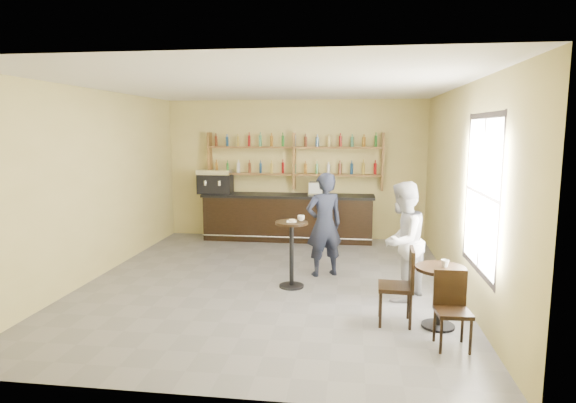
# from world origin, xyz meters

# --- Properties ---
(floor) EXTENTS (7.00, 7.00, 0.00)m
(floor) POSITION_xyz_m (0.00, 0.00, 0.00)
(floor) COLOR slate
(floor) RESTS_ON ground
(ceiling) EXTENTS (7.00, 7.00, 0.00)m
(ceiling) POSITION_xyz_m (0.00, 0.00, 3.20)
(ceiling) COLOR white
(ceiling) RESTS_ON wall_back
(wall_back) EXTENTS (7.00, 0.00, 7.00)m
(wall_back) POSITION_xyz_m (0.00, 3.50, 1.60)
(wall_back) COLOR tan
(wall_back) RESTS_ON floor
(wall_front) EXTENTS (7.00, 0.00, 7.00)m
(wall_front) POSITION_xyz_m (0.00, -3.50, 1.60)
(wall_front) COLOR tan
(wall_front) RESTS_ON floor
(wall_left) EXTENTS (0.00, 7.00, 7.00)m
(wall_left) POSITION_xyz_m (-3.00, 0.00, 1.60)
(wall_left) COLOR tan
(wall_left) RESTS_ON floor
(wall_right) EXTENTS (0.00, 7.00, 7.00)m
(wall_right) POSITION_xyz_m (3.00, 0.00, 1.60)
(wall_right) COLOR tan
(wall_right) RESTS_ON floor
(window_pane) EXTENTS (0.00, 2.00, 2.00)m
(window_pane) POSITION_xyz_m (2.99, -1.20, 1.70)
(window_pane) COLOR white
(window_pane) RESTS_ON wall_right
(window_frame) EXTENTS (0.04, 1.70, 2.10)m
(window_frame) POSITION_xyz_m (2.99, -1.20, 1.70)
(window_frame) COLOR black
(window_frame) RESTS_ON wall_right
(shelf_unit) EXTENTS (4.00, 0.26, 1.40)m
(shelf_unit) POSITION_xyz_m (0.00, 3.37, 1.81)
(shelf_unit) COLOR brown
(shelf_unit) RESTS_ON wall_back
(liquor_bottles) EXTENTS (3.68, 0.10, 1.00)m
(liquor_bottles) POSITION_xyz_m (0.00, 3.37, 1.98)
(liquor_bottles) COLOR #8C5919
(liquor_bottles) RESTS_ON shelf_unit
(bar_counter) EXTENTS (3.91, 0.76, 1.06)m
(bar_counter) POSITION_xyz_m (-0.12, 3.15, 0.53)
(bar_counter) COLOR black
(bar_counter) RESTS_ON floor
(espresso_machine) EXTENTS (0.79, 0.53, 0.55)m
(espresso_machine) POSITION_xyz_m (-1.82, 3.15, 1.33)
(espresso_machine) COLOR black
(espresso_machine) RESTS_ON bar_counter
(pastry_case) EXTENTS (0.54, 0.46, 0.29)m
(pastry_case) POSITION_xyz_m (0.61, 3.15, 1.20)
(pastry_case) COLOR silver
(pastry_case) RESTS_ON bar_counter
(pedestal_table) EXTENTS (0.54, 0.54, 1.08)m
(pedestal_table) POSITION_xyz_m (0.39, -0.18, 0.54)
(pedestal_table) COLOR black
(pedestal_table) RESTS_ON floor
(napkin) EXTENTS (0.17, 0.17, 0.00)m
(napkin) POSITION_xyz_m (0.39, -0.18, 1.08)
(napkin) COLOR white
(napkin) RESTS_ON pedestal_table
(donut) EXTENTS (0.12, 0.12, 0.04)m
(donut) POSITION_xyz_m (0.40, -0.19, 1.10)
(donut) COLOR #BA8E44
(donut) RESTS_ON napkin
(cup_pedestal) EXTENTS (0.14, 0.14, 0.09)m
(cup_pedestal) POSITION_xyz_m (0.53, -0.08, 1.12)
(cup_pedestal) COLOR white
(cup_pedestal) RESTS_ON pedestal_table
(man_main) EXTENTS (0.78, 0.67, 1.80)m
(man_main) POSITION_xyz_m (0.87, 0.53, 0.90)
(man_main) COLOR black
(man_main) RESTS_ON floor
(cafe_table) EXTENTS (0.81, 0.81, 0.80)m
(cafe_table) POSITION_xyz_m (2.47, -1.51, 0.40)
(cafe_table) COLOR black
(cafe_table) RESTS_ON floor
(cup_cafe) EXTENTS (0.11, 0.11, 0.09)m
(cup_cafe) POSITION_xyz_m (2.52, -1.51, 0.85)
(cup_cafe) COLOR white
(cup_cafe) RESTS_ON cafe_table
(chair_west) EXTENTS (0.46, 0.46, 1.01)m
(chair_west) POSITION_xyz_m (1.92, -1.46, 0.51)
(chair_west) COLOR black
(chair_west) RESTS_ON floor
(chair_south) EXTENTS (0.41, 0.41, 0.89)m
(chair_south) POSITION_xyz_m (2.52, -2.11, 0.44)
(chair_south) COLOR black
(chair_south) RESTS_ON floor
(patron_second) EXTENTS (1.02, 1.08, 1.77)m
(patron_second) POSITION_xyz_m (2.08, -0.51, 0.89)
(patron_second) COLOR #ACACB2
(patron_second) RESTS_ON floor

